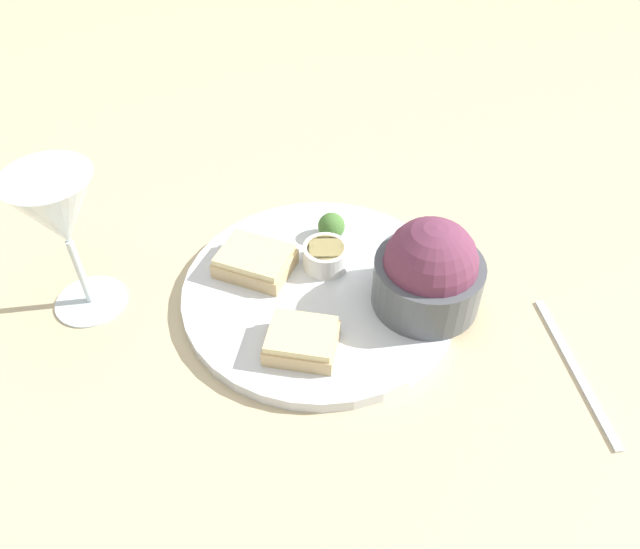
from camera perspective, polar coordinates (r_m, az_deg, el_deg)
ground_plane at (r=0.69m, az=-0.00°, el=-2.01°), size 4.00×4.00×0.00m
dinner_plate at (r=0.68m, az=-0.00°, el=-1.61°), size 0.30×0.30×0.01m
salad_bowl at (r=0.65m, az=9.93°, el=0.21°), size 0.11×0.11×0.10m
sauce_ramekin at (r=0.69m, az=0.51°, el=1.77°), size 0.05×0.05×0.03m
cheese_toast_near at (r=0.70m, az=-5.91°, el=1.30°), size 0.08×0.06×0.03m
cheese_toast_far at (r=0.61m, az=-1.70°, el=-6.07°), size 0.08×0.07×0.03m
wine_glass at (r=0.65m, az=-22.75°, el=4.96°), size 0.09×0.09×0.17m
garnish at (r=0.73m, az=1.05°, el=4.45°), size 0.03×0.03×0.03m
fork at (r=0.67m, az=22.33°, el=-7.68°), size 0.10×0.16×0.01m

